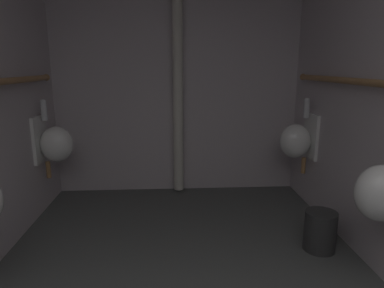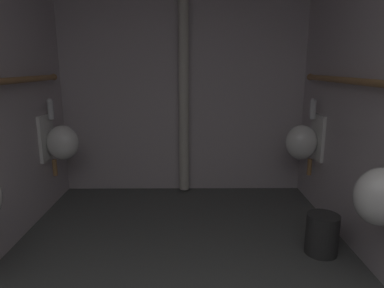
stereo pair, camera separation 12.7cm
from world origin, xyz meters
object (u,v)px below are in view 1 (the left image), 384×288
object	(u,v)px
urinal_left_far	(54,143)
standpipe_back_wall	(178,74)
urinal_right_far	(298,140)
waste_bin	(320,231)

from	to	relation	value
urinal_left_far	standpipe_back_wall	distance (m)	1.41
urinal_right_far	urinal_left_far	bearing A→B (deg)	179.96
urinal_left_far	standpipe_back_wall	xyz separation A→B (m)	(1.18, 0.45, 0.62)
urinal_left_far	standpipe_back_wall	world-z (taller)	standpipe_back_wall
urinal_left_far	waste_bin	bearing A→B (deg)	-21.76
urinal_right_far	standpipe_back_wall	bearing A→B (deg)	158.94
urinal_left_far	urinal_right_far	bearing A→B (deg)	-0.04
urinal_left_far	urinal_right_far	world-z (taller)	same
standpipe_back_wall	urinal_left_far	bearing A→B (deg)	-159.31
urinal_left_far	waste_bin	distance (m)	2.46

